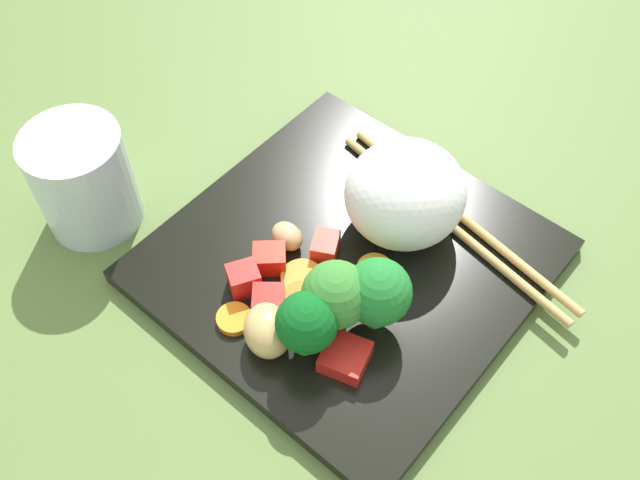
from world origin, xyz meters
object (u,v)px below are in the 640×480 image
object	(u,v)px
carrot_slice_1	(307,306)
square_plate	(348,261)
chopstick_pair	(455,220)
drinking_glass	(83,180)
rice_mound	(405,194)
broccoli_floret_0	(307,323)

from	to	relation	value
carrot_slice_1	square_plate	bearing A→B (deg)	94.58
chopstick_pair	drinking_glass	xyz separation A→B (cm)	(-22.32, -15.20, 2.51)
rice_mound	chopstick_pair	bearing A→B (deg)	41.34
drinking_glass	carrot_slice_1	bearing A→B (deg)	8.65
square_plate	chopstick_pair	xyz separation A→B (cm)	(4.39, 7.25, 0.94)
broccoli_floret_0	chopstick_pair	xyz separation A→B (cm)	(2.03, 14.85, -3.12)
square_plate	carrot_slice_1	size ratio (longest dim) A/B	7.95
square_plate	carrot_slice_1	world-z (taller)	carrot_slice_1
broccoli_floret_0	chopstick_pair	distance (cm)	15.31
square_plate	carrot_slice_1	xyz separation A→B (cm)	(0.41, -5.16, 0.97)
square_plate	carrot_slice_1	distance (cm)	5.26
square_plate	chopstick_pair	size ratio (longest dim) A/B	1.11
square_plate	rice_mound	distance (cm)	6.40
broccoli_floret_0	drinking_glass	distance (cm)	20.30
chopstick_pair	drinking_glass	bearing A→B (deg)	46.12
chopstick_pair	drinking_glass	world-z (taller)	drinking_glass
square_plate	rice_mound	size ratio (longest dim) A/B	2.84
carrot_slice_1	broccoli_floret_0	bearing A→B (deg)	-51.46
broccoli_floret_0	carrot_slice_1	bearing A→B (deg)	128.54
square_plate	drinking_glass	size ratio (longest dim) A/B	3.01
square_plate	rice_mound	bearing A→B (deg)	73.12
square_plate	broccoli_floret_0	distance (cm)	8.93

